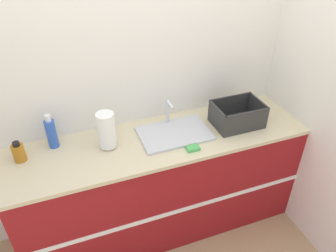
% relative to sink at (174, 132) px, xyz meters
% --- Properties ---
extents(ground_plane, '(12.00, 12.00, 0.00)m').
position_rel_sink_xyz_m(ground_plane, '(-0.11, -0.31, -0.95)').
color(ground_plane, tan).
extents(wall_back, '(4.60, 0.06, 2.60)m').
position_rel_sink_xyz_m(wall_back, '(-0.11, 0.30, 0.35)').
color(wall_back, silver).
rests_on(wall_back, ground_plane).
extents(wall_right, '(0.06, 2.58, 2.60)m').
position_rel_sink_xyz_m(wall_right, '(1.02, -0.02, 0.35)').
color(wall_right, silver).
rests_on(wall_right, ground_plane).
extents(counter_cabinet, '(2.23, 0.61, 0.94)m').
position_rel_sink_xyz_m(counter_cabinet, '(-0.11, -0.02, -0.48)').
color(counter_cabinet, maroon).
rests_on(counter_cabinet, ground_plane).
extents(sink, '(0.52, 0.34, 0.22)m').
position_rel_sink_xyz_m(sink, '(0.00, 0.00, 0.00)').
color(sink, silver).
rests_on(sink, counter_cabinet).
extents(paper_towel_roll, '(0.12, 0.12, 0.27)m').
position_rel_sink_xyz_m(paper_towel_roll, '(-0.49, 0.02, 0.12)').
color(paper_towel_roll, '#4C4C51').
rests_on(paper_towel_roll, counter_cabinet).
extents(dish_rack, '(0.37, 0.27, 0.18)m').
position_rel_sink_xyz_m(dish_rack, '(0.50, -0.04, 0.05)').
color(dish_rack, '#2D2D2D').
rests_on(dish_rack, counter_cabinet).
extents(bottle_amber, '(0.08, 0.08, 0.15)m').
position_rel_sink_xyz_m(bottle_amber, '(-1.07, 0.08, 0.05)').
color(bottle_amber, '#B26B19').
rests_on(bottle_amber, counter_cabinet).
extents(bottle_blue, '(0.07, 0.07, 0.26)m').
position_rel_sink_xyz_m(bottle_blue, '(-0.85, 0.16, 0.10)').
color(bottle_blue, '#2D56B7').
rests_on(bottle_blue, counter_cabinet).
extents(sponge, '(0.09, 0.06, 0.02)m').
position_rel_sink_xyz_m(sponge, '(0.06, -0.22, -0.00)').
color(sponge, '#4CB259').
rests_on(sponge, counter_cabinet).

